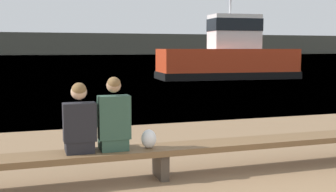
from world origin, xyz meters
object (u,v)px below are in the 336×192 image
object	(u,v)px
person_right	(114,119)
tugboat_red	(229,59)
bench_main	(161,152)
shopping_bag	(149,139)
person_left	(79,123)

from	to	relation	value
person_right	tugboat_red	bearing A→B (deg)	59.59
bench_main	shopping_bag	distance (m)	0.27
person_left	person_right	xyz separation A→B (m)	(0.45, -0.00, 0.02)
person_left	shopping_bag	world-z (taller)	person_left
bench_main	tugboat_red	bearing A→B (deg)	61.19
person_left	person_right	size ratio (longest dim) A/B	0.94
bench_main	person_right	distance (m)	0.81
shopping_bag	tugboat_red	xyz separation A→B (m)	(9.84, 17.60, 0.64)
person_left	person_right	bearing A→B (deg)	-0.11
bench_main	person_left	bearing A→B (deg)	179.78
tugboat_red	bench_main	bearing A→B (deg)	155.06
bench_main	person_right	xyz separation A→B (m)	(-0.65, 0.00, 0.49)
bench_main	tugboat_red	size ratio (longest dim) A/B	0.92
bench_main	shopping_bag	world-z (taller)	shopping_bag
shopping_bag	tugboat_red	bearing A→B (deg)	60.79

